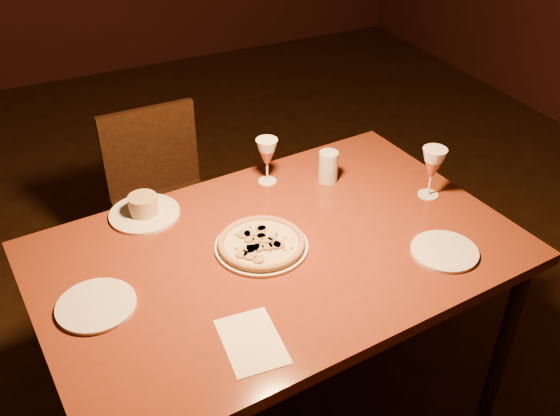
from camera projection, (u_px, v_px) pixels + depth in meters
name	position (u px, v px, depth m)	size (l,w,h in m)	color
dining_table	(279.00, 265.00, 1.95)	(1.52, 1.05, 0.78)	maroon
chair_far	(164.00, 198.00, 2.68)	(0.41, 0.41, 0.85)	black
pizza_plate	(261.00, 243.00, 1.91)	(0.29, 0.29, 0.03)	white
ramekin_saucer	(144.00, 209.00, 2.04)	(0.23, 0.23, 0.07)	white
wine_glass_far	(267.00, 161.00, 2.18)	(0.08, 0.08, 0.17)	#A95246
wine_glass_right	(432.00, 173.00, 2.10)	(0.08, 0.08, 0.18)	#A95246
water_tumbler	(328.00, 167.00, 2.20)	(0.07, 0.07, 0.11)	silver
side_plate_left	(96.00, 305.00, 1.70)	(0.22, 0.22, 0.01)	white
side_plate_near	(445.00, 251.00, 1.89)	(0.20, 0.20, 0.01)	white
menu_card	(252.00, 341.00, 1.60)	(0.14, 0.21, 0.00)	white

